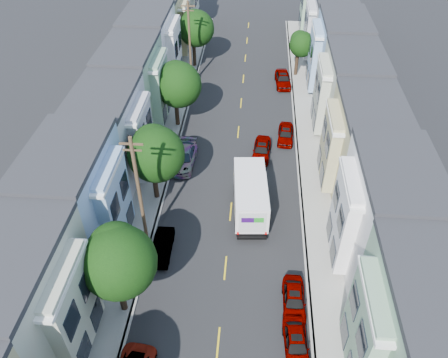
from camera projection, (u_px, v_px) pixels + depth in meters
name	position (u px, v px, depth m)	size (l,w,h in m)	color
ground	(225.00, 268.00, 32.56)	(160.00, 160.00, 0.00)	black
road_slab	(237.00, 149.00, 43.94)	(12.00, 70.00, 0.02)	black
curb_left	(177.00, 146.00, 44.26)	(0.30, 70.00, 0.15)	gray
curb_right	(297.00, 151.00, 43.54)	(0.30, 70.00, 0.15)	gray
sidewalk_left	(165.00, 145.00, 44.34)	(2.60, 70.00, 0.15)	gray
sidewalk_right	(310.00, 152.00, 43.46)	(2.60, 70.00, 0.15)	gray
centerline	(237.00, 149.00, 43.95)	(0.12, 70.00, 0.01)	gold
townhouse_row_left	(128.00, 144.00, 44.62)	(5.00, 70.00, 8.50)	tan
townhouse_row_right	(349.00, 154.00, 43.28)	(5.00, 70.00, 8.50)	tan
tree_b	(118.00, 262.00, 26.63)	(4.70, 4.70, 7.40)	black
tree_c	(155.00, 154.00, 35.36)	(4.70, 4.70, 7.15)	black
tree_d	(178.00, 85.00, 44.11)	(4.70, 4.70, 7.21)	black
tree_e	(195.00, 29.00, 54.74)	(4.55, 4.55, 7.39)	black
tree_far_r	(301.00, 45.00, 53.39)	(3.10, 3.10, 5.71)	black
utility_pole_near	(140.00, 195.00, 31.12)	(1.60, 0.26, 10.00)	#42301E
utility_pole_far	(190.00, 45.00, 50.86)	(1.60, 0.26, 10.00)	#42301E
fedex_truck	(250.00, 195.00, 36.00)	(2.64, 6.86, 3.29)	silver
lead_sedan	(262.00, 150.00, 42.65)	(1.68, 4.39, 1.42)	black
parked_left_c	(163.00, 247.00, 33.31)	(1.33, 3.76, 1.25)	gray
parked_left_d	(184.00, 157.00, 41.66)	(2.07, 4.92, 1.48)	#5C0B0D
parked_right_a	(296.00, 344.00, 27.27)	(1.52, 3.98, 1.29)	#454545
parked_right_b	(294.00, 300.00, 29.69)	(1.56, 4.06, 1.32)	silver
parked_right_c	(286.00, 134.00, 44.77)	(1.57, 4.10, 1.33)	black
parked_right_d	(283.00, 79.00, 53.67)	(1.80, 4.71, 1.53)	black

